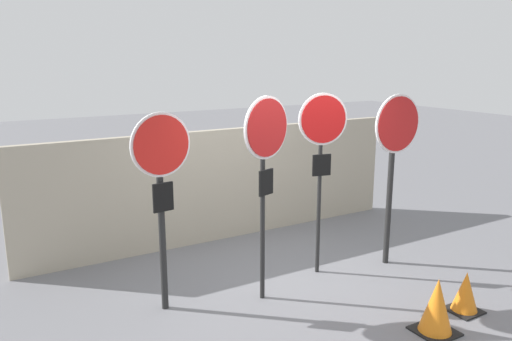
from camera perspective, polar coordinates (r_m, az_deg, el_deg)
ground_plane at (r=6.73m, az=3.36°, el=-12.29°), size 40.00×40.00×0.00m
fence_back at (r=7.91m, az=-3.77°, el=-1.61°), size 6.30×0.12×1.76m
stop_sign_0 at (r=5.51m, az=-10.75°, el=-0.48°), size 0.70×0.17×2.29m
stop_sign_1 at (r=5.63m, az=1.12°, el=2.41°), size 0.69×0.25×2.44m
stop_sign_2 at (r=6.41m, az=7.57°, el=3.54°), size 0.65×0.19×2.42m
stop_sign_3 at (r=6.94m, az=15.62°, el=2.80°), size 0.79×0.14×2.38m
traffic_cone_0 at (r=6.32m, az=22.82°, el=-12.69°), size 0.35×0.35×0.48m
traffic_cone_1 at (r=5.75m, az=19.95°, el=-14.36°), size 0.42×0.42×0.61m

